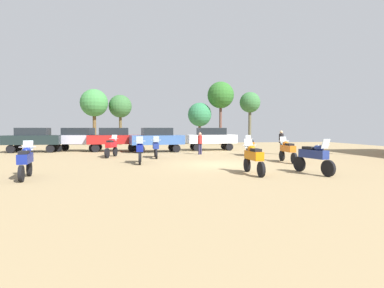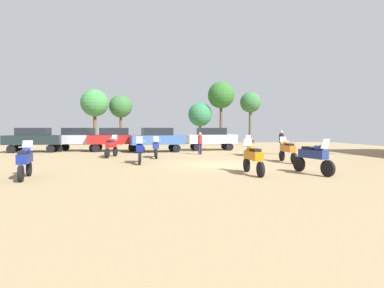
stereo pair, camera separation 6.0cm
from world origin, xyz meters
TOP-DOWN VIEW (x-y plane):
  - ground_plane at (0.00, 0.00)m, footprint 44.00×52.00m
  - motorcycle_1 at (-8.32, -3.58)m, footprint 0.69×2.06m
  - motorcycle_2 at (3.25, -3.82)m, footprint 0.80×2.27m
  - motorcycle_3 at (0.71, -3.55)m, footprint 0.62×2.20m
  - motorcycle_5 at (3.39, 5.10)m, footprint 0.63×2.25m
  - motorcycle_6 at (-6.26, 5.17)m, footprint 0.74×2.11m
  - motorcycle_7 at (4.15, 0.63)m, footprint 0.62×2.23m
  - motorcycle_8 at (-3.29, 4.32)m, footprint 0.62×2.14m
  - motorcycle_9 at (-4.20, 1.19)m, footprint 0.62×2.14m
  - car_1 at (-13.17, 10.50)m, footprint 4.39×2.02m
  - car_2 at (1.70, 10.85)m, footprint 4.42×2.11m
  - car_3 at (-3.14, 9.29)m, footprint 4.56×2.59m
  - car_4 at (-9.80, 11.26)m, footprint 4.50×2.34m
  - car_5 at (-6.73, 10.71)m, footprint 4.42×2.10m
  - person_1 at (6.05, 5.85)m, footprint 0.40×0.40m
  - person_2 at (0.02, 6.61)m, footprint 0.46×0.46m
  - tree_1 at (-7.31, 21.54)m, footprint 2.71×2.71m
  - tree_2 at (8.38, 20.42)m, footprint 2.51×2.51m
  - tree_3 at (4.87, 21.13)m, footprint 3.26×3.26m
  - tree_4 at (-10.11, 20.37)m, footprint 3.13×3.13m
  - tree_5 at (2.31, 21.55)m, footprint 2.92×2.92m

SIDE VIEW (x-z plane):
  - ground_plane at x=0.00m, z-range 0.00..0.02m
  - motorcycle_1 at x=-8.32m, z-range 0.00..1.45m
  - motorcycle_8 at x=-3.29m, z-range 0.01..1.46m
  - motorcycle_7 at x=4.15m, z-range 0.01..1.46m
  - motorcycle_3 at x=0.71m, z-range 0.01..1.46m
  - motorcycle_5 at x=3.39m, z-range 0.01..1.47m
  - motorcycle_6 at x=-6.26m, z-range 0.00..1.50m
  - motorcycle_9 at x=-4.20m, z-range 0.00..1.51m
  - motorcycle_2 at x=3.25m, z-range 0.01..1.51m
  - person_2 at x=0.02m, z-range 0.15..1.80m
  - person_1 at x=6.05m, z-range 0.17..1.96m
  - car_1 at x=-13.17m, z-range 0.19..2.19m
  - car_2 at x=1.70m, z-range 0.19..2.19m
  - car_3 at x=-3.14m, z-range 0.19..2.19m
  - car_4 at x=-9.80m, z-range 0.19..2.19m
  - car_5 at x=-6.73m, z-range 0.19..2.19m
  - tree_5 at x=2.31m, z-range 1.11..6.26m
  - tree_1 at x=-7.31m, z-range 1.59..7.57m
  - tree_4 at x=-10.11m, z-range 1.63..8.10m
  - tree_2 at x=8.38m, z-range 1.87..8.30m
  - tree_3 at x=4.87m, z-range 2.19..9.91m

